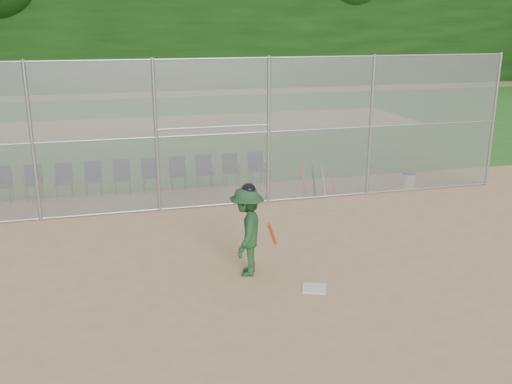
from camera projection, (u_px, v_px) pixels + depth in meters
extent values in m
plane|color=tan|center=(288.00, 282.00, 11.05)|extent=(100.00, 100.00, 0.00)
plane|color=#276A1F|center=(176.00, 125.00, 27.74)|extent=(100.00, 100.00, 0.00)
plane|color=tan|center=(176.00, 125.00, 27.74)|extent=(24.00, 24.00, 0.00)
cube|color=gray|center=(232.00, 133.00, 15.12)|extent=(16.00, 0.02, 4.00)
cylinder|color=#9EA3A8|center=(493.00, 121.00, 17.05)|extent=(0.09, 0.09, 4.00)
cylinder|color=#9EA3A8|center=(231.00, 58.00, 14.56)|extent=(16.00, 0.05, 0.05)
cube|color=black|center=(145.00, 13.00, 41.93)|extent=(80.00, 5.00, 11.00)
cube|color=silver|center=(314.00, 288.00, 10.77)|extent=(0.57, 0.57, 0.02)
imported|color=#1B4522|center=(247.00, 231.00, 11.17)|extent=(1.07, 1.33, 1.80)
ellipsoid|color=black|center=(247.00, 189.00, 10.92)|extent=(0.27, 0.30, 0.23)
cylinder|color=#E45015|center=(272.00, 234.00, 10.88)|extent=(0.37, 0.59, 0.65)
cylinder|color=white|center=(409.00, 181.00, 17.30)|extent=(0.36, 0.36, 0.42)
cylinder|color=#243B9F|center=(409.00, 173.00, 17.23)|extent=(0.38, 0.38, 0.06)
cylinder|color=#D84C14|center=(304.00, 182.00, 16.42)|extent=(0.06, 0.33, 0.82)
cylinder|color=black|center=(314.00, 182.00, 16.49)|extent=(0.06, 0.36, 0.82)
cylinder|color=#B2B2B7|center=(323.00, 181.00, 16.57)|extent=(0.06, 0.38, 0.81)
cylinder|color=#D84C14|center=(333.00, 180.00, 16.64)|extent=(0.06, 0.41, 0.80)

